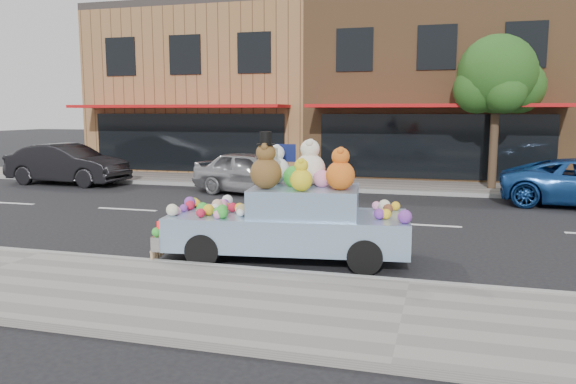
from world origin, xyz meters
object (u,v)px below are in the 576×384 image
(street_tree, at_px, (498,81))
(car_dark, at_px, (67,164))
(art_car, at_px, (290,215))
(car_silver, at_px, (254,173))

(street_tree, xyz_separation_m, car_dark, (-15.10, -2.34, -2.94))
(car_dark, distance_m, art_car, 13.52)
(car_dark, relative_size, art_car, 0.98)
(street_tree, relative_size, art_car, 1.12)
(street_tree, height_order, car_dark, street_tree)
(car_silver, relative_size, art_car, 0.90)
(car_silver, height_order, car_dark, car_dark)
(street_tree, bearing_deg, car_dark, -171.21)
(car_dark, bearing_deg, street_tree, -78.59)
(car_dark, bearing_deg, car_silver, -91.85)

